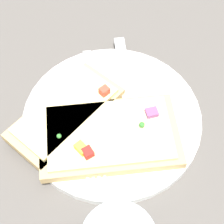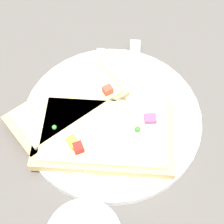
# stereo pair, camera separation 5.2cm
# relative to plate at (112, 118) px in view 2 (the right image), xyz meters

# --- Properties ---
(ground_plane) EXTENTS (4.00, 4.00, 0.00)m
(ground_plane) POSITION_rel_plate_xyz_m (0.00, 0.00, -0.01)
(ground_plane) COLOR #56514C
(plate) EXTENTS (0.25, 0.25, 0.01)m
(plate) POSITION_rel_plate_xyz_m (0.00, 0.00, 0.00)
(plate) COLOR white
(plate) RESTS_ON ground
(fork) EXTENTS (0.21, 0.08, 0.01)m
(fork) POSITION_rel_plate_xyz_m (-0.01, -0.03, 0.01)
(fork) COLOR silver
(fork) RESTS_ON plate
(knife) EXTENTS (0.23, 0.08, 0.01)m
(knife) POSITION_rel_plate_xyz_m (-0.04, 0.04, 0.01)
(knife) COLOR silver
(knife) RESTS_ON plate
(pizza_slice_main) EXTENTS (0.16, 0.21, 0.03)m
(pizza_slice_main) POSITION_rel_plate_xyz_m (0.03, -0.02, 0.02)
(pizza_slice_main) COLOR tan
(pizza_slice_main) RESTS_ON plate
(pizza_slice_corner) EXTENTS (0.14, 0.18, 0.03)m
(pizza_slice_corner) POSITION_rel_plate_xyz_m (-0.02, -0.06, 0.02)
(pizza_slice_corner) COLOR tan
(pizza_slice_corner) RESTS_ON plate
(crumb_scatter) EXTENTS (0.06, 0.02, 0.01)m
(crumb_scatter) POSITION_rel_plate_xyz_m (-0.01, 0.00, 0.01)
(crumb_scatter) COLOR tan
(crumb_scatter) RESTS_ON plate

